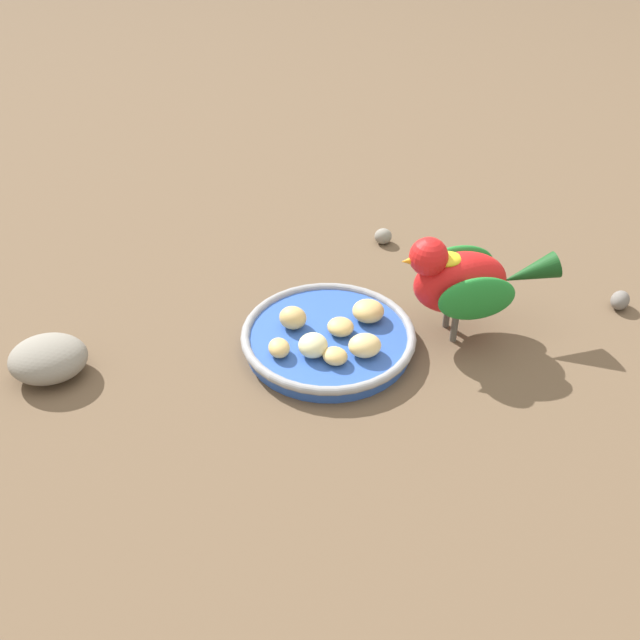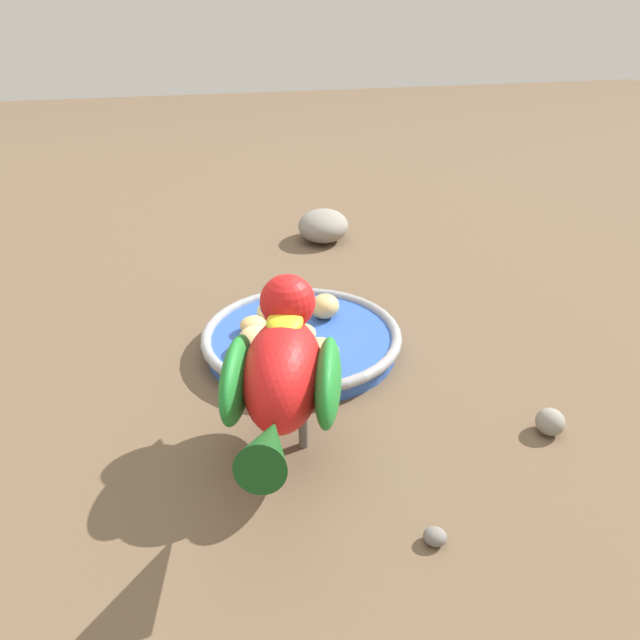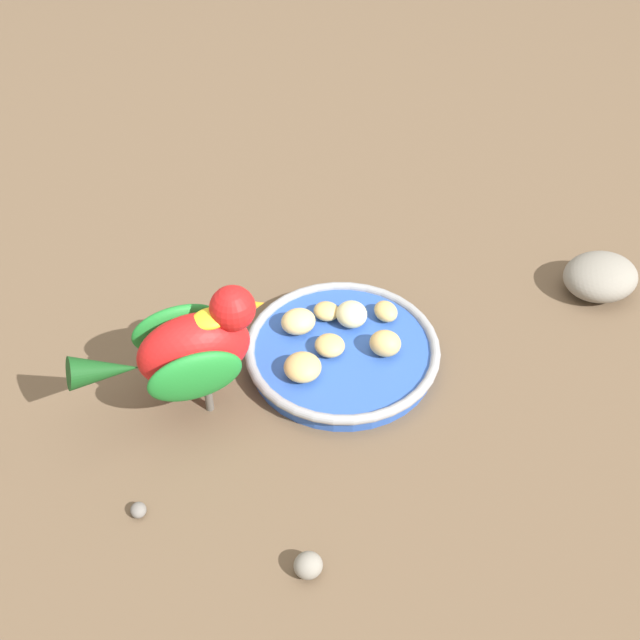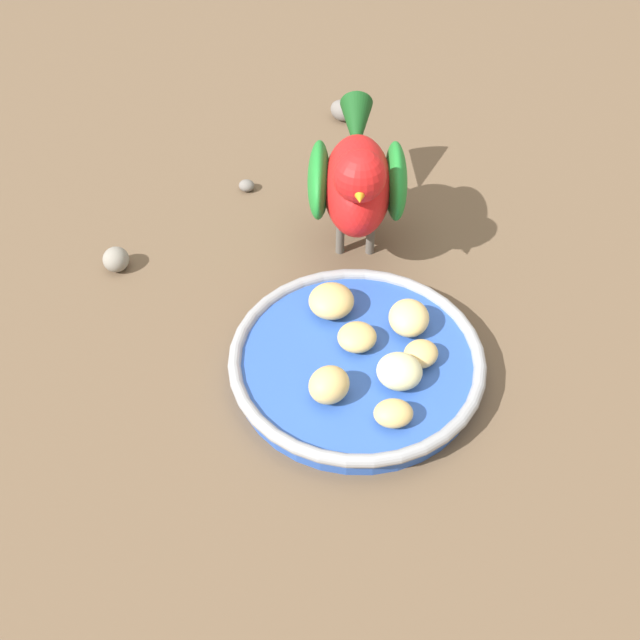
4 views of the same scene
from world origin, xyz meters
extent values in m
plane|color=brown|center=(0.00, 0.00, 0.00)|extent=(4.00, 4.00, 0.00)
cylinder|color=#2D56B7|center=(-0.02, 0.03, 0.01)|extent=(0.20, 0.20, 0.02)
torus|color=#93969B|center=(-0.02, 0.03, 0.02)|extent=(0.21, 0.21, 0.01)
ellipsoid|color=tan|center=(-0.02, 0.10, 0.03)|extent=(0.04, 0.03, 0.02)
ellipsoid|color=tan|center=(-0.02, 0.02, 0.03)|extent=(0.04, 0.04, 0.02)
ellipsoid|color=beige|center=(-0.04, 0.06, 0.03)|extent=(0.05, 0.05, 0.03)
ellipsoid|color=#E5C67F|center=(-0.07, 0.01, 0.03)|extent=(0.04, 0.05, 0.03)
ellipsoid|color=tan|center=(-0.07, 0.05, 0.03)|extent=(0.04, 0.04, 0.02)
ellipsoid|color=tan|center=(0.02, 0.06, 0.03)|extent=(0.05, 0.05, 0.03)
ellipsoid|color=tan|center=(-0.01, -0.03, 0.03)|extent=(0.05, 0.05, 0.02)
cylinder|color=#59544C|center=(-0.08, -0.11, 0.02)|extent=(0.01, 0.01, 0.04)
cylinder|color=#59544C|center=(-0.05, -0.12, 0.02)|extent=(0.01, 0.01, 0.04)
ellipsoid|color=red|center=(-0.07, -0.12, 0.08)|extent=(0.09, 0.13, 0.08)
ellipsoid|color=#1E7F2D|center=(-0.10, -0.12, 0.08)|extent=(0.05, 0.10, 0.06)
ellipsoid|color=#1E7F2D|center=(-0.03, -0.14, 0.08)|extent=(0.05, 0.10, 0.06)
cone|color=#144719|center=(-0.09, -0.21, 0.08)|extent=(0.05, 0.08, 0.05)
sphere|color=red|center=(-0.05, -0.08, 0.12)|extent=(0.06, 0.06, 0.05)
cone|color=orange|center=(-0.05, -0.06, 0.11)|extent=(0.02, 0.02, 0.02)
ellipsoid|color=yellow|center=(-0.06, -0.10, 0.11)|extent=(0.04, 0.04, 0.01)
ellipsoid|color=slate|center=(0.02, -0.25, 0.01)|extent=(0.02, 0.02, 0.01)
ellipsoid|color=slate|center=(-0.12, -0.35, 0.01)|extent=(0.04, 0.04, 0.02)
ellipsoid|color=gray|center=(0.16, -0.16, 0.01)|extent=(0.03, 0.03, 0.02)
camera|label=1|loc=(-0.62, 0.36, 0.56)|focal=40.40mm
camera|label=2|loc=(-0.13, -0.50, 0.34)|focal=33.06mm
camera|label=3|loc=(0.46, -0.38, 0.66)|focal=46.19mm
camera|label=4|loc=(0.13, 0.44, 0.52)|focal=44.58mm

